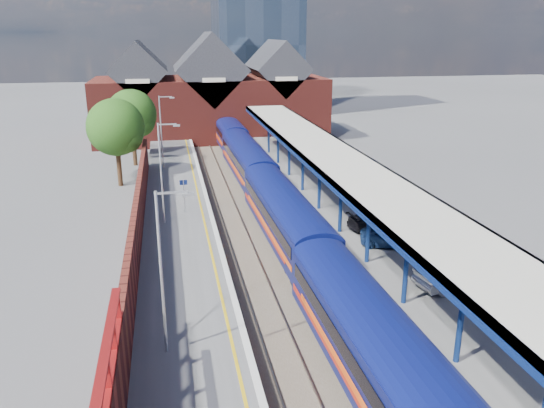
# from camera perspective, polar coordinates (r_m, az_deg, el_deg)

# --- Properties ---
(ground) EXTENTS (240.00, 240.00, 0.00)m
(ground) POSITION_cam_1_polar(r_m,az_deg,el_deg) (46.13, -3.38, 0.68)
(ground) COLOR #5B5B5E
(ground) RESTS_ON ground
(ballast_bed) EXTENTS (6.00, 76.00, 0.06)m
(ballast_bed) POSITION_cam_1_polar(r_m,az_deg,el_deg) (36.80, -1.20, -3.82)
(ballast_bed) COLOR #473D33
(ballast_bed) RESTS_ON ground
(rails) EXTENTS (4.51, 76.00, 0.14)m
(rails) POSITION_cam_1_polar(r_m,az_deg,el_deg) (36.77, -1.20, -3.69)
(rails) COLOR slate
(rails) RESTS_ON ground
(left_platform) EXTENTS (5.00, 76.00, 1.00)m
(left_platform) POSITION_cam_1_polar(r_m,az_deg,el_deg) (36.15, -9.83, -3.71)
(left_platform) COLOR #565659
(left_platform) RESTS_ON ground
(right_platform) EXTENTS (6.00, 76.00, 1.00)m
(right_platform) POSITION_cam_1_polar(r_m,az_deg,el_deg) (38.06, 7.73, -2.47)
(right_platform) COLOR #565659
(right_platform) RESTS_ON ground
(coping_left) EXTENTS (0.30, 76.00, 0.05)m
(coping_left) POSITION_cam_1_polar(r_m,az_deg,el_deg) (36.06, -6.14, -2.70)
(coping_left) COLOR silver
(coping_left) RESTS_ON left_platform
(coping_right) EXTENTS (0.30, 76.00, 0.05)m
(coping_right) POSITION_cam_1_polar(r_m,az_deg,el_deg) (37.09, 3.59, -2.03)
(coping_right) COLOR silver
(coping_right) RESTS_ON right_platform
(yellow_line) EXTENTS (0.14, 76.00, 0.01)m
(yellow_line) POSITION_cam_1_polar(r_m,az_deg,el_deg) (36.03, -7.09, -2.78)
(yellow_line) COLOR yellow
(yellow_line) RESTS_ON left_platform
(train) EXTENTS (3.06, 65.94, 3.45)m
(train) POSITION_cam_1_polar(r_m,az_deg,el_deg) (43.27, -0.99, 2.47)
(train) COLOR #0C1356
(train) RESTS_ON ground
(canopy) EXTENTS (4.50, 52.00, 4.48)m
(canopy) POSITION_cam_1_polar(r_m,az_deg,el_deg) (38.33, 6.36, 5.14)
(canopy) COLOR navy
(canopy) RESTS_ON right_platform
(lamp_post_b) EXTENTS (1.48, 0.18, 7.00)m
(lamp_post_b) POSITION_cam_1_polar(r_m,az_deg,el_deg) (21.50, -11.52, -6.30)
(lamp_post_b) COLOR #A5A8AA
(lamp_post_b) RESTS_ON left_platform
(lamp_post_c) EXTENTS (1.48, 0.18, 7.00)m
(lamp_post_c) POSITION_cam_1_polar(r_m,az_deg,el_deg) (36.70, -11.66, 3.89)
(lamp_post_c) COLOR #A5A8AA
(lamp_post_c) RESTS_ON left_platform
(lamp_post_d) EXTENTS (1.48, 0.18, 7.00)m
(lamp_post_d) POSITION_cam_1_polar(r_m,az_deg,el_deg) (52.38, -11.71, 8.05)
(lamp_post_d) COLOR #A5A8AA
(lamp_post_d) RESTS_ON left_platform
(platform_sign) EXTENTS (0.55, 0.08, 2.50)m
(platform_sign) POSITION_cam_1_polar(r_m,az_deg,el_deg) (39.24, -9.47, 1.44)
(platform_sign) COLOR #A5A8AA
(platform_sign) RESTS_ON left_platform
(brick_wall) EXTENTS (0.35, 50.00, 3.86)m
(brick_wall) POSITION_cam_1_polar(r_m,az_deg,el_deg) (29.50, -14.68, -5.05)
(brick_wall) COLOR maroon
(brick_wall) RESTS_ON left_platform
(station_building) EXTENTS (30.00, 12.12, 13.78)m
(station_building) POSITION_cam_1_polar(r_m,az_deg,el_deg) (72.36, -6.64, 11.33)
(station_building) COLOR maroon
(station_building) RESTS_ON ground
(tree_near) EXTENTS (5.20, 5.20, 8.10)m
(tree_near) POSITION_cam_1_polar(r_m,az_deg,el_deg) (50.44, -16.30, 7.75)
(tree_near) COLOR #382314
(tree_near) RESTS_ON ground
(tree_far) EXTENTS (5.20, 5.20, 8.10)m
(tree_far) POSITION_cam_1_polar(r_m,az_deg,el_deg) (58.26, -14.72, 9.18)
(tree_far) COLOR #382314
(tree_far) RESTS_ON ground
(parked_car_silver) EXTENTS (4.82, 2.34, 1.52)m
(parked_car_silver) POSITION_cam_1_polar(r_m,az_deg,el_deg) (29.44, 19.41, -7.03)
(parked_car_silver) COLOR #A5A6AA
(parked_car_silver) RESTS_ON right_platform
(parked_car_dark) EXTENTS (4.58, 2.54, 1.25)m
(parked_car_dark) POSITION_cam_1_polar(r_m,az_deg,el_deg) (36.60, 11.37, -1.64)
(parked_car_dark) COLOR black
(parked_car_dark) RESTS_ON right_platform
(parked_car_blue) EXTENTS (4.46, 3.25, 1.13)m
(parked_car_blue) POSITION_cam_1_polar(r_m,az_deg,el_deg) (33.86, 12.89, -3.49)
(parked_car_blue) COLOR navy
(parked_car_blue) RESTS_ON right_platform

